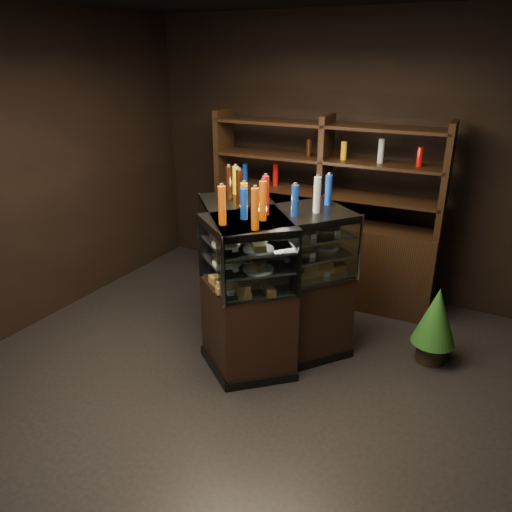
# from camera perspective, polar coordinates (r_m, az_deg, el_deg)

# --- Properties ---
(ground) EXTENTS (5.00, 5.00, 0.00)m
(ground) POSITION_cam_1_polar(r_m,az_deg,el_deg) (4.14, -1.47, -16.31)
(ground) COLOR black
(ground) RESTS_ON ground
(room_shell) EXTENTS (5.02, 5.02, 3.01)m
(room_shell) POSITION_cam_1_polar(r_m,az_deg,el_deg) (3.29, -1.80, 11.04)
(room_shell) COLOR black
(room_shell) RESTS_ON ground
(display_case) EXTENTS (1.59, 1.37, 1.36)m
(display_case) POSITION_cam_1_polar(r_m,az_deg,el_deg) (4.49, 0.59, -5.91)
(display_case) COLOR black
(display_case) RESTS_ON ground
(food_display) EXTENTS (1.20, 1.01, 0.42)m
(food_display) POSITION_cam_1_polar(r_m,az_deg,el_deg) (4.25, 0.59, 0.81)
(food_display) COLOR #B07C3F
(food_display) RESTS_ON display_case
(bottles_top) EXTENTS (1.03, 0.87, 0.30)m
(bottles_top) POSITION_cam_1_polar(r_m,az_deg,el_deg) (4.10, 0.65, 6.94)
(bottles_top) COLOR yellow
(bottles_top) RESTS_ON display_case
(potted_conifer) EXTENTS (0.38, 0.38, 0.81)m
(potted_conifer) POSITION_cam_1_polar(r_m,az_deg,el_deg) (4.64, 19.93, -6.35)
(potted_conifer) COLOR black
(potted_conifer) RESTS_ON ground
(back_shelving) EXTENTS (2.46, 0.57, 2.00)m
(back_shelving) POSITION_cam_1_polar(r_m,az_deg,el_deg) (5.54, 7.44, 1.24)
(back_shelving) COLOR black
(back_shelving) RESTS_ON ground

